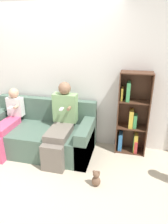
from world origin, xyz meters
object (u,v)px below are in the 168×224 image
at_px(teddy_bear, 96,179).
at_px(adult_seated, 61,121).
at_px(couch, 41,135).
at_px(child_seated, 7,122).
at_px(bookshelf, 132,119).

bearing_deg(teddy_bear, adult_seated, 138.49).
xyz_separation_m(couch, child_seated, (-0.55, -0.13, 0.26)).
bearing_deg(child_seated, teddy_bear, -18.81).
height_order(couch, child_seated, child_seated).
distance_m(couch, adult_seated, 0.57).
bearing_deg(couch, child_seated, -166.48).
distance_m(bookshelf, teddy_bear, 1.24).
xyz_separation_m(adult_seated, teddy_bear, (0.72, -0.64, -0.52)).
bearing_deg(couch, bookshelf, 11.82).
xyz_separation_m(couch, adult_seated, (0.44, -0.08, 0.36)).
height_order(bookshelf, teddy_bear, bookshelf).
distance_m(couch, teddy_bear, 1.37).
relative_size(child_seated, bookshelf, 0.75).
bearing_deg(bookshelf, child_seated, -167.74).
height_order(child_seated, bookshelf, bookshelf).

